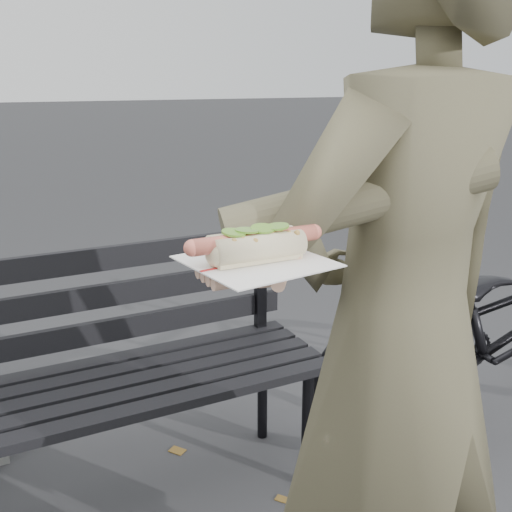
{
  "coord_description": "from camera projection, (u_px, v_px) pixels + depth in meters",
  "views": [
    {
      "loc": [
        -0.43,
        -0.84,
        1.41
      ],
      "look_at": [
        -0.05,
        -0.09,
        1.16
      ],
      "focal_mm": 42.0,
      "sensor_mm": 36.0,
      "label": 1
    }
  ],
  "objects": [
    {
      "name": "person",
      "position": [
        400.0,
        339.0,
        1.24
      ],
      "size": [
        0.71,
        0.52,
        1.78
      ],
      "primitive_type": "imported",
      "rotation": [
        0.0,
        0.0,
        3.29
      ],
      "color": "brown",
      "rests_on": "ground"
    },
    {
      "name": "park_bench",
      "position": [
        89.0,
        365.0,
        1.92
      ],
      "size": [
        1.5,
        0.44,
        0.88
      ],
      "color": "black",
      "rests_on": "ground"
    },
    {
      "name": "held_hotdog",
      "position": [
        337.0,
        212.0,
        1.03
      ],
      "size": [
        0.63,
        0.32,
        0.2
      ],
      "color": "brown"
    }
  ]
}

